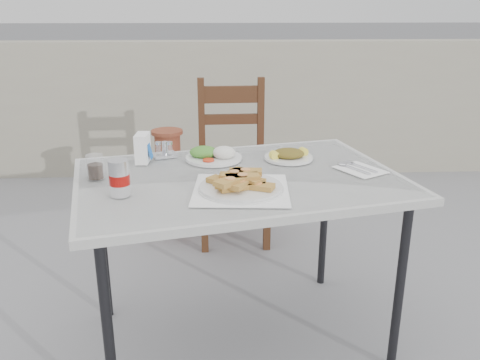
{
  "coord_description": "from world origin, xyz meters",
  "views": [
    {
      "loc": [
        -0.19,
        -2.09,
        1.52
      ],
      "look_at": [
        -0.09,
        -0.01,
        0.78
      ],
      "focal_mm": 38.0,
      "sensor_mm": 36.0,
      "label": 1
    }
  ],
  "objects_px": {
    "cafe_table": "(239,188)",
    "soda_can": "(119,178)",
    "salad_chopped_plate": "(289,155)",
    "chair": "(233,159)",
    "condiment_caddy": "(165,151)",
    "napkin_holder": "(143,148)",
    "pide_plate": "(241,182)",
    "salad_rice_plate": "(213,155)",
    "terracotta_urn": "(169,184)",
    "cola_glass": "(95,168)"
  },
  "relations": [
    {
      "from": "soda_can",
      "to": "pide_plate",
      "type": "bearing_deg",
      "value": 4.25
    },
    {
      "from": "pide_plate",
      "to": "cafe_table",
      "type": "bearing_deg",
      "value": 89.57
    },
    {
      "from": "salad_rice_plate",
      "to": "cola_glass",
      "type": "distance_m",
      "value": 0.54
    },
    {
      "from": "pide_plate",
      "to": "napkin_holder",
      "type": "xyz_separation_m",
      "value": [
        -0.43,
        0.39,
        0.03
      ]
    },
    {
      "from": "pide_plate",
      "to": "soda_can",
      "type": "bearing_deg",
      "value": -175.75
    },
    {
      "from": "condiment_caddy",
      "to": "chair",
      "type": "xyz_separation_m",
      "value": [
        0.35,
        0.87,
        -0.31
      ]
    },
    {
      "from": "pide_plate",
      "to": "salad_chopped_plate",
      "type": "bearing_deg",
      "value": 59.26
    },
    {
      "from": "pide_plate",
      "to": "salad_rice_plate",
      "type": "distance_m",
      "value": 0.43
    },
    {
      "from": "pide_plate",
      "to": "condiment_caddy",
      "type": "xyz_separation_m",
      "value": [
        -0.34,
        0.47,
        -0.01
      ]
    },
    {
      "from": "salad_rice_plate",
      "to": "cola_glass",
      "type": "bearing_deg",
      "value": -153.36
    },
    {
      "from": "salad_rice_plate",
      "to": "chair",
      "type": "height_order",
      "value": "chair"
    },
    {
      "from": "cola_glass",
      "to": "soda_can",
      "type": "bearing_deg",
      "value": -56.19
    },
    {
      "from": "salad_chopped_plate",
      "to": "soda_can",
      "type": "bearing_deg",
      "value": -147.78
    },
    {
      "from": "salad_rice_plate",
      "to": "soda_can",
      "type": "xyz_separation_m",
      "value": [
        -0.35,
        -0.45,
        0.05
      ]
    },
    {
      "from": "terracotta_urn",
      "to": "condiment_caddy",
      "type": "bearing_deg",
      "value": -85.08
    },
    {
      "from": "cola_glass",
      "to": "chair",
      "type": "bearing_deg",
      "value": 62.61
    },
    {
      "from": "salad_chopped_plate",
      "to": "cafe_table",
      "type": "bearing_deg",
      "value": -136.77
    },
    {
      "from": "cafe_table",
      "to": "cola_glass",
      "type": "bearing_deg",
      "value": -179.09
    },
    {
      "from": "condiment_caddy",
      "to": "soda_can",
      "type": "bearing_deg",
      "value": -103.16
    },
    {
      "from": "napkin_holder",
      "to": "salad_rice_plate",
      "type": "bearing_deg",
      "value": 7.63
    },
    {
      "from": "cafe_table",
      "to": "salad_rice_plate",
      "type": "xyz_separation_m",
      "value": [
        -0.11,
        0.23,
        0.08
      ]
    },
    {
      "from": "salad_rice_plate",
      "to": "cola_glass",
      "type": "height_order",
      "value": "cola_glass"
    },
    {
      "from": "soda_can",
      "to": "condiment_caddy",
      "type": "distance_m",
      "value": 0.52
    },
    {
      "from": "soda_can",
      "to": "cola_glass",
      "type": "distance_m",
      "value": 0.25
    },
    {
      "from": "salad_chopped_plate",
      "to": "soda_can",
      "type": "distance_m",
      "value": 0.83
    },
    {
      "from": "soda_can",
      "to": "condiment_caddy",
      "type": "relative_size",
      "value": 1.07
    },
    {
      "from": "salad_chopped_plate",
      "to": "chair",
      "type": "bearing_deg",
      "value": 103.87
    },
    {
      "from": "napkin_holder",
      "to": "condiment_caddy",
      "type": "height_order",
      "value": "napkin_holder"
    },
    {
      "from": "soda_can",
      "to": "napkin_holder",
      "type": "height_order",
      "value": "soda_can"
    },
    {
      "from": "napkin_holder",
      "to": "condiment_caddy",
      "type": "bearing_deg",
      "value": 45.77
    },
    {
      "from": "terracotta_urn",
      "to": "salad_chopped_plate",
      "type": "bearing_deg",
      "value": -57.69
    },
    {
      "from": "cafe_table",
      "to": "condiment_caddy",
      "type": "relative_size",
      "value": 11.83
    },
    {
      "from": "cafe_table",
      "to": "cola_glass",
      "type": "relative_size",
      "value": 15.2
    },
    {
      "from": "napkin_holder",
      "to": "terracotta_urn",
      "type": "bearing_deg",
      "value": 93.23
    },
    {
      "from": "cafe_table",
      "to": "salad_rice_plate",
      "type": "relative_size",
      "value": 5.83
    },
    {
      "from": "condiment_caddy",
      "to": "pide_plate",
      "type": "bearing_deg",
      "value": -54.34
    },
    {
      "from": "salad_chopped_plate",
      "to": "condiment_caddy",
      "type": "distance_m",
      "value": 0.59
    },
    {
      "from": "salad_rice_plate",
      "to": "condiment_caddy",
      "type": "distance_m",
      "value": 0.24
    },
    {
      "from": "salad_chopped_plate",
      "to": "soda_can",
      "type": "xyz_separation_m",
      "value": [
        -0.7,
        -0.44,
        0.05
      ]
    },
    {
      "from": "salad_chopped_plate",
      "to": "chair",
      "type": "relative_size",
      "value": 0.21
    },
    {
      "from": "pide_plate",
      "to": "napkin_holder",
      "type": "height_order",
      "value": "napkin_holder"
    },
    {
      "from": "soda_can",
      "to": "terracotta_urn",
      "type": "bearing_deg",
      "value": 88.71
    },
    {
      "from": "cafe_table",
      "to": "soda_can",
      "type": "bearing_deg",
      "value": -154.93
    },
    {
      "from": "condiment_caddy",
      "to": "cola_glass",
      "type": "bearing_deg",
      "value": -130.32
    },
    {
      "from": "condiment_caddy",
      "to": "terracotta_urn",
      "type": "xyz_separation_m",
      "value": [
        -0.09,
        0.99,
        -0.52
      ]
    },
    {
      "from": "cola_glass",
      "to": "napkin_holder",
      "type": "xyz_separation_m",
      "value": [
        0.17,
        0.22,
        0.02
      ]
    },
    {
      "from": "salad_rice_plate",
      "to": "chair",
      "type": "relative_size",
      "value": 0.25
    },
    {
      "from": "soda_can",
      "to": "cola_glass",
      "type": "height_order",
      "value": "soda_can"
    },
    {
      "from": "salad_rice_plate",
      "to": "condiment_caddy",
      "type": "height_order",
      "value": "condiment_caddy"
    },
    {
      "from": "cafe_table",
      "to": "napkin_holder",
      "type": "distance_m",
      "value": 0.5
    }
  ]
}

